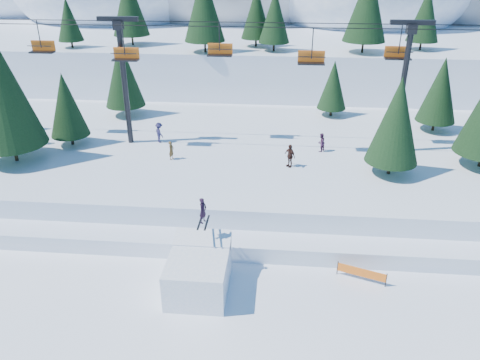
# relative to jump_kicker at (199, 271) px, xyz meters

# --- Properties ---
(ground) EXTENTS (160.00, 160.00, 0.00)m
(ground) POSITION_rel_jump_kicker_xyz_m (0.49, -2.35, -1.21)
(ground) COLOR white
(ground) RESTS_ON ground
(mid_shelf) EXTENTS (70.00, 22.00, 2.50)m
(mid_shelf) POSITION_rel_jump_kicker_xyz_m (0.49, 15.65, 0.04)
(mid_shelf) COLOR white
(mid_shelf) RESTS_ON ground
(berm) EXTENTS (70.00, 6.00, 1.10)m
(berm) POSITION_rel_jump_kicker_xyz_m (0.49, 5.65, -0.66)
(berm) COLOR white
(berm) RESTS_ON ground
(jump_kicker) EXTENTS (3.27, 4.46, 5.05)m
(jump_kicker) POSITION_rel_jump_kicker_xyz_m (0.00, 0.00, 0.00)
(jump_kicker) COLOR white
(jump_kicker) RESTS_ON ground
(chairlift) EXTENTS (46.00, 3.21, 10.28)m
(chairlift) POSITION_rel_jump_kicker_xyz_m (2.48, 15.70, 8.11)
(chairlift) COLOR black
(chairlift) RESTS_ON mid_shelf
(conifer_stand) EXTENTS (61.32, 17.58, 10.12)m
(conifer_stand) POSITION_rel_jump_kicker_xyz_m (1.23, 15.45, 5.82)
(conifer_stand) COLOR black
(conifer_stand) RESTS_ON mid_shelf
(distant_skiers) EXTENTS (30.31, 8.25, 1.79)m
(distant_skiers) POSITION_rel_jump_kicker_xyz_m (-1.33, 14.89, 2.12)
(distant_skiers) COLOR #381F19
(distant_skiers) RESTS_ON mid_shelf
(banner_near) EXTENTS (2.70, 0.98, 0.90)m
(banner_near) POSITION_rel_jump_kicker_xyz_m (9.23, 1.61, -0.67)
(banner_near) COLOR black
(banner_near) RESTS_ON ground
(banner_far) EXTENTS (2.86, 0.17, 0.90)m
(banner_far) POSITION_rel_jump_kicker_xyz_m (10.20, 3.74, -0.67)
(banner_far) COLOR black
(banner_far) RESTS_ON ground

